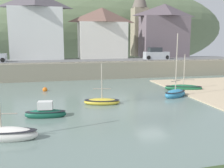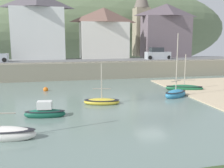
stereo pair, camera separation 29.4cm
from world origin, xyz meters
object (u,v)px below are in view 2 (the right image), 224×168
at_px(sailboat_blue_trim, 45,112).
at_px(parked_car_by_wall, 157,54).
at_px(church_with_spire, 141,19).
at_px(sailboat_tall_mast, 102,101).
at_px(waterfront_building_centre, 104,33).
at_px(dinghy_open_wooden, 184,88).
at_px(motorboat_with_cabin, 176,94).
at_px(rowboat_small_beached, 0,134).
at_px(mooring_buoy, 46,90).
at_px(waterfront_building_right, 166,30).
at_px(waterfront_building_left, 38,25).

bearing_deg(sailboat_blue_trim, parked_car_by_wall, 57.29).
bearing_deg(church_with_spire, sailboat_tall_mast, -115.49).
bearing_deg(waterfront_building_centre, church_with_spire, 25.87).
height_order(waterfront_building_centre, dinghy_open_wooden, waterfront_building_centre).
distance_m(sailboat_blue_trim, sailboat_tall_mast, 5.63).
height_order(motorboat_with_cabin, dinghy_open_wooden, motorboat_with_cabin).
relative_size(waterfront_building_centre, motorboat_with_cabin, 1.35).
xyz_separation_m(church_with_spire, rowboat_small_beached, (-20.20, -34.15, -9.26)).
bearing_deg(mooring_buoy, sailboat_blue_trim, -88.90).
distance_m(church_with_spire, sailboat_blue_trim, 36.32).
height_order(church_with_spire, sailboat_tall_mast, church_with_spire).
xyz_separation_m(church_with_spire, sailboat_tall_mast, (-13.03, -27.32, -9.36)).
bearing_deg(waterfront_building_centre, waterfront_building_right, -0.00).
relative_size(dinghy_open_wooden, mooring_buoy, 7.95).
xyz_separation_m(sailboat_blue_trim, dinghy_open_wooden, (15.04, 7.13, -0.07)).
distance_m(waterfront_building_right, mooring_buoy, 27.83).
bearing_deg(sailboat_tall_mast, waterfront_building_right, 68.05).
height_order(waterfront_building_right, parked_car_by_wall, waterfront_building_right).
height_order(waterfront_building_left, mooring_buoy, waterfront_building_left).
bearing_deg(mooring_buoy, church_with_spire, 48.31).
distance_m(waterfront_building_left, mooring_buoy, 18.02).
xyz_separation_m(sailboat_blue_trim, sailboat_tall_mast, (4.79, 2.94, -0.12)).
bearing_deg(motorboat_with_cabin, waterfront_building_right, 41.35).
distance_m(motorboat_with_cabin, sailboat_blue_trim, 13.09).
bearing_deg(waterfront_building_centre, motorboat_with_cabin, -82.61).
height_order(waterfront_building_centre, mooring_buoy, waterfront_building_centre).
relative_size(church_with_spire, dinghy_open_wooden, 3.25).
relative_size(waterfront_building_right, sailboat_tall_mast, 2.59).
bearing_deg(waterfront_building_left, rowboat_small_beached, -91.83).
xyz_separation_m(waterfront_building_right, sailboat_tall_mast, (-16.46, -23.32, -7.11)).
bearing_deg(parked_car_by_wall, rowboat_small_beached, -126.43).
relative_size(waterfront_building_centre, mooring_buoy, 16.10).
height_order(church_with_spire, dinghy_open_wooden, church_with_spire).
xyz_separation_m(dinghy_open_wooden, parked_car_by_wall, (2.79, 14.64, 2.94)).
height_order(parked_car_by_wall, mooring_buoy, parked_car_by_wall).
distance_m(dinghy_open_wooden, rowboat_small_beached, 20.61).
relative_size(waterfront_building_right, mooring_buoy, 17.92).
bearing_deg(waterfront_building_left, sailboat_blue_trim, -86.91).
xyz_separation_m(church_with_spire, parked_car_by_wall, (0.01, -8.50, -6.37)).
distance_m(motorboat_with_cabin, rowboat_small_beached, 16.82).
relative_size(waterfront_building_centre, dinghy_open_wooden, 2.03).
bearing_deg(parked_car_by_wall, waterfront_building_left, 168.65).
distance_m(waterfront_building_left, parked_car_by_wall, 20.32).
bearing_deg(parked_car_by_wall, motorboat_with_cabin, -105.09).
distance_m(dinghy_open_wooden, sailboat_tall_mast, 11.07).
bearing_deg(waterfront_building_left, church_with_spire, 11.75).
distance_m(church_with_spire, dinghy_open_wooden, 25.10).
relative_size(waterfront_building_right, rowboat_small_beached, 1.66).
distance_m(church_with_spire, rowboat_small_beached, 40.75).
bearing_deg(rowboat_small_beached, dinghy_open_wooden, 42.67).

